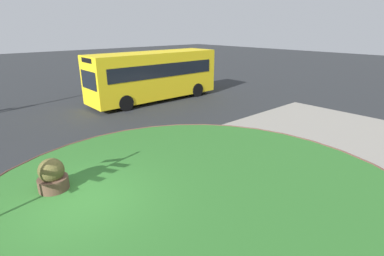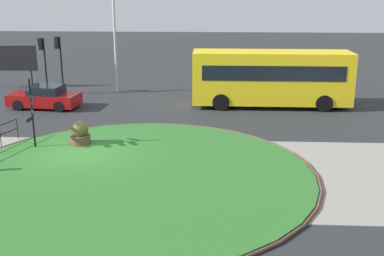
% 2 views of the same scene
% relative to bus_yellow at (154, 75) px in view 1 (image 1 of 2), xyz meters
% --- Properties ---
extents(ground, '(120.00, 120.00, 0.00)m').
position_rel_bus_yellow_xyz_m(ground, '(-9.11, -9.31, -1.79)').
color(ground, '#282B2D').
extents(sidewalk_paving, '(32.00, 8.25, 0.02)m').
position_rel_bus_yellow_xyz_m(sidewalk_paving, '(-9.11, -11.18, -1.78)').
color(sidewalk_paving, gray).
rests_on(sidewalk_paving, ground).
extents(grass_island, '(13.94, 13.94, 0.10)m').
position_rel_bus_yellow_xyz_m(grass_island, '(-6.41, -11.53, -1.74)').
color(grass_island, '#2D6B28').
rests_on(grass_island, ground).
extents(grass_kerb_ring, '(14.25, 14.25, 0.11)m').
position_rel_bus_yellow_xyz_m(grass_kerb_ring, '(-6.41, -11.53, -1.74)').
color(grass_kerb_ring, brown).
rests_on(grass_kerb_ring, ground).
extents(bus_yellow, '(9.43, 2.63, 3.35)m').
position_rel_bus_yellow_xyz_m(bus_yellow, '(0.00, 0.00, 0.00)').
color(bus_yellow, yellow).
rests_on(bus_yellow, ground).
extents(planter_near_signpost, '(0.92, 0.92, 1.15)m').
position_rel_bus_yellow_xyz_m(planter_near_signpost, '(-9.48, -8.10, -1.27)').
color(planter_near_signpost, brown).
rests_on(planter_near_signpost, ground).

